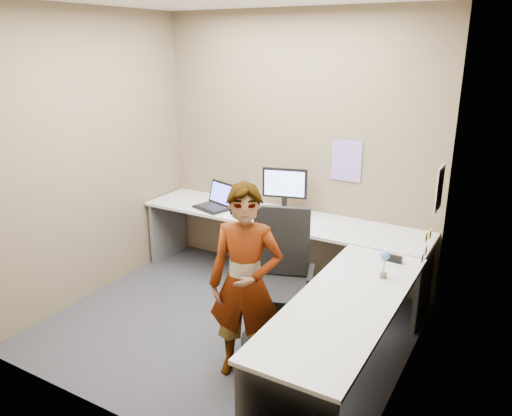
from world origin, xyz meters
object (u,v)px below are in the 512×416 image
Objects in this scene: person at (246,284)px; office_chair at (278,292)px; monitor at (285,186)px; desk at (293,259)px.

office_chair is at bearing 70.45° from person.
monitor is at bearing 88.97° from person.
monitor is at bearing 95.05° from office_chair.
monitor reaches higher than office_chair.
person reaches higher than desk.
office_chair is (0.05, -0.37, -0.14)m from desk.
desk is 0.86m from person.
monitor reaches higher than desk.
person is (0.46, -1.51, -0.30)m from monitor.
monitor is at bearing 122.73° from desk.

